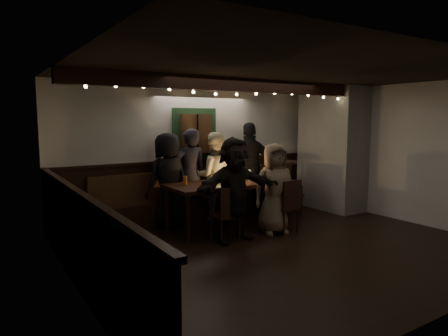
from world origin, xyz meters
TOP-DOWN VIEW (x-y plane):
  - room at (1.07, 1.42)m, footprint 6.02×5.01m
  - dining_table at (-0.05, 1.40)m, footprint 2.28×0.98m
  - chair_near_left at (-0.57, 0.66)m, footprint 0.42×0.42m
  - chair_near_right at (0.57, 0.55)m, footprint 0.45×0.45m
  - chair_end at (1.27, 1.43)m, footprint 0.53×0.53m
  - high_top at (1.48, 1.81)m, footprint 0.67×0.67m
  - person_a at (-0.95, 2.07)m, footprint 0.91×0.66m
  - person_b at (-0.47, 2.14)m, footprint 0.67×0.46m
  - person_c at (-0.01, 2.03)m, footprint 0.99×0.88m
  - person_d at (0.25, 2.11)m, footprint 0.96×0.55m
  - person_e at (0.90, 2.09)m, footprint 1.19×0.86m
  - person_f at (-0.45, 0.66)m, footprint 1.57×0.56m
  - person_g at (0.37, 0.66)m, footprint 0.85×0.66m

SIDE VIEW (x-z plane):
  - chair_near_left at x=-0.57m, z-range 0.06..0.94m
  - chair_near_right at x=0.57m, z-range 0.06..0.98m
  - chair_end at x=1.27m, z-range 0.06..1.04m
  - high_top at x=1.48m, z-range 0.14..1.22m
  - person_d at x=0.25m, z-range 0.00..1.48m
  - dining_table at x=-0.05m, z-range 0.25..1.24m
  - person_g at x=0.37m, z-range 0.00..1.54m
  - person_f at x=-0.45m, z-range 0.00..1.66m
  - person_c at x=-0.01m, z-range 0.00..1.69m
  - person_a at x=-0.95m, z-range 0.00..1.70m
  - person_b at x=-0.47m, z-range 0.00..1.76m
  - person_e at x=0.90m, z-range 0.00..1.87m
  - room at x=1.07m, z-range -0.24..2.38m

